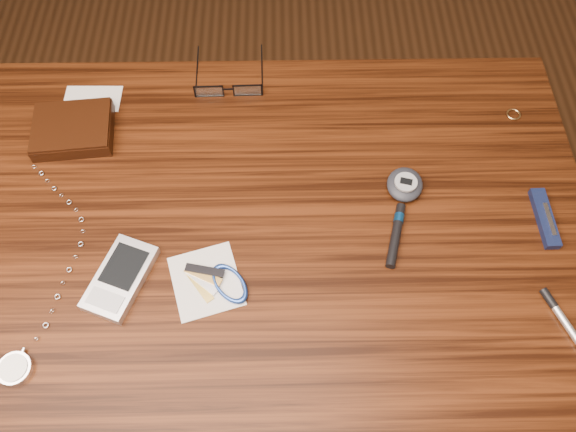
# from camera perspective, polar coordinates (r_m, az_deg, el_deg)

# --- Properties ---
(ground) EXTENTS (3.80, 3.80, 0.00)m
(ground) POSITION_cam_1_polar(r_m,az_deg,el_deg) (1.51, -2.01, -15.42)
(ground) COLOR #472814
(ground) RESTS_ON ground
(desk) EXTENTS (1.00, 0.70, 0.75)m
(desk) POSITION_cam_1_polar(r_m,az_deg,el_deg) (0.90, -3.27, -5.35)
(desk) COLOR #3A1909
(desk) RESTS_ON ground
(wallet_and_card) EXTENTS (0.13, 0.16, 0.03)m
(wallet_and_card) POSITION_cam_1_polar(r_m,az_deg,el_deg) (0.96, -20.98, 8.29)
(wallet_and_card) COLOR black
(wallet_and_card) RESTS_ON desk
(eyeglasses) EXTENTS (0.12, 0.12, 0.03)m
(eyeglasses) POSITION_cam_1_polar(r_m,az_deg,el_deg) (0.96, -6.07, 12.79)
(eyeglasses) COLOR black
(eyeglasses) RESTS_ON desk
(gold_ring) EXTENTS (0.03, 0.03, 0.00)m
(gold_ring) POSITION_cam_1_polar(r_m,az_deg,el_deg) (1.00, 21.93, 9.56)
(gold_ring) COLOR tan
(gold_ring) RESTS_ON desk
(pocket_watch) EXTENTS (0.10, 0.34, 0.01)m
(pocket_watch) POSITION_cam_1_polar(r_m,az_deg,el_deg) (0.81, -25.70, -12.89)
(pocket_watch) COLOR silver
(pocket_watch) RESTS_ON desk
(pda_phone) EXTENTS (0.10, 0.13, 0.02)m
(pda_phone) POSITION_cam_1_polar(r_m,az_deg,el_deg) (0.80, -16.68, -6.03)
(pda_phone) COLOR silver
(pda_phone) RESTS_ON desk
(pedometer) EXTENTS (0.07, 0.07, 0.03)m
(pedometer) POSITION_cam_1_polar(r_m,az_deg,el_deg) (0.86, 11.79, 3.17)
(pedometer) COLOR black
(pedometer) RESTS_ON desk
(notepad_keys) EXTENTS (0.13, 0.12, 0.01)m
(notepad_keys) POSITION_cam_1_polar(r_m,az_deg,el_deg) (0.78, -7.15, -6.66)
(notepad_keys) COLOR silver
(notepad_keys) RESTS_ON desk
(pocket_knife) EXTENTS (0.02, 0.10, 0.01)m
(pocket_knife) POSITION_cam_1_polar(r_m,az_deg,el_deg) (0.90, 24.63, -0.19)
(pocket_knife) COLOR #131D39
(pocket_knife) RESTS_ON desk
(silver_pen) EXTENTS (0.06, 0.12, 0.01)m
(silver_pen) POSITION_cam_1_polar(r_m,az_deg,el_deg) (0.84, 26.47, -9.88)
(silver_pen) COLOR silver
(silver_pen) RESTS_ON desk
(black_blue_pen) EXTENTS (0.04, 0.10, 0.01)m
(black_blue_pen) POSITION_cam_1_polar(r_m,az_deg,el_deg) (0.82, 10.94, -1.70)
(black_blue_pen) COLOR black
(black_blue_pen) RESTS_ON desk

